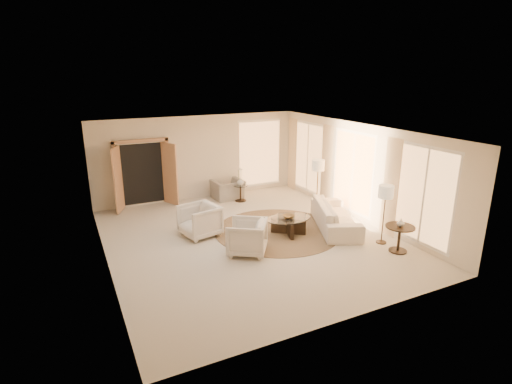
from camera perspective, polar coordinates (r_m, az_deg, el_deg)
name	(u,v)px	position (r m, az deg, el deg)	size (l,w,h in m)	color
room	(249,187)	(10.05, -1.04, 0.74)	(7.04, 8.04, 2.83)	beige
windows_right	(355,173)	(11.96, 13.90, 2.64)	(0.10, 6.40, 2.40)	#EEA75F
window_back_corner	(260,153)	(14.49, 0.57, 5.56)	(1.70, 0.10, 2.40)	#EEA75F
curtains_right	(334,169)	(12.62, 11.11, 3.31)	(0.06, 5.20, 2.60)	beige
french_doors	(143,174)	(13.13, -15.80, 2.46)	(1.95, 0.66, 2.16)	tan
area_rug	(277,230)	(11.01, 3.07, -5.48)	(3.45, 3.45, 0.01)	#3E2C1C
sofa	(335,216)	(11.29, 11.27, -3.33)	(2.42, 0.95, 0.71)	beige
armchair_left	(199,219)	(10.60, -8.08, -3.86)	(0.91, 0.85, 0.93)	beige
armchair_right	(247,235)	(9.53, -1.30, -6.22)	(0.88, 0.82, 0.90)	beige
accent_chair	(228,186)	(13.62, -4.05, 0.82)	(1.00, 0.65, 0.87)	gray
coffee_table	(288,224)	(10.71, 4.66, -4.55)	(1.56, 1.56, 0.46)	black
end_table	(399,234)	(10.20, 19.81, -5.69)	(0.69, 0.69, 0.65)	black
side_table	(241,191)	(13.36, -2.22, 0.11)	(0.49, 0.49, 0.56)	black
floor_lamp_near	(318,168)	(12.44, 8.87, 3.48)	(0.39, 0.39, 1.59)	black
floor_lamp_far	(386,194)	(10.30, 18.05, -0.32)	(0.37, 0.37, 1.52)	black
bowl	(289,216)	(10.64, 4.69, -3.51)	(0.31, 0.31, 0.08)	brown
end_vase	(401,223)	(10.10, 19.98, -4.14)	(0.18, 0.18, 0.19)	silver
side_vase	(240,181)	(13.26, -2.24, 1.53)	(0.24, 0.24, 0.25)	silver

